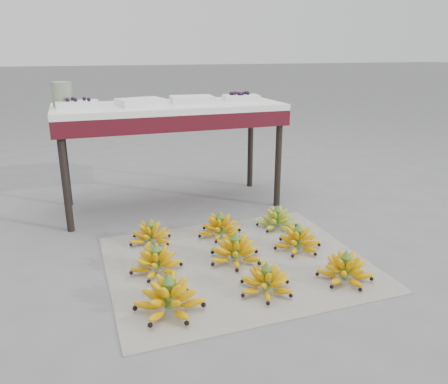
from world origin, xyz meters
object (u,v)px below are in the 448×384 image
object	(u,v)px
bunch_back_left	(150,235)
tray_far_right	(241,98)
bunch_back_right	(277,220)
tray_right	(192,99)
newspaper_mat	(237,263)
tray_far_left	(77,104)
bunch_mid_right	(298,240)
bunch_back_center	(220,227)
bunch_front_center	(266,282)
glass_jar	(62,95)
bunch_front_left	(169,298)
bunch_front_right	(345,270)
bunch_mid_center	(235,251)
tray_left	(140,102)
vendor_table	(170,116)
bunch_mid_left	(156,262)

from	to	relation	value
bunch_back_left	tray_far_right	size ratio (longest dim) A/B	0.98
tray_far_right	bunch_back_right	bearing A→B (deg)	-90.54
bunch_back_left	tray_right	size ratio (longest dim) A/B	0.89
newspaper_mat	tray_far_left	distance (m)	1.34
bunch_mid_right	bunch_back_center	xyz separation A→B (m)	(-0.33, 0.30, -0.00)
bunch_front_center	bunch_mid_right	world-z (taller)	bunch_mid_right
bunch_mid_right	glass_jar	world-z (taller)	glass_jar
bunch_front_left	bunch_front_right	world-z (taller)	bunch_front_left
bunch_mid_center	tray_far_right	xyz separation A→B (m)	(0.39, 0.94, 0.65)
bunch_front_right	tray_left	size ratio (longest dim) A/B	1.07
bunch_front_center	newspaper_mat	bearing A→B (deg)	97.54
tray_far_right	tray_left	bearing A→B (deg)	-176.38
bunch_back_right	glass_jar	size ratio (longest dim) A/B	2.12
bunch_back_left	vendor_table	distance (m)	0.84
bunch_front_center	bunch_back_right	bearing A→B (deg)	64.37
tray_far_left	tray_far_right	bearing A→B (deg)	1.60
newspaper_mat	bunch_back_center	xyz separation A→B (m)	(0.03, 0.33, 0.05)
bunch_mid_center	bunch_mid_right	world-z (taller)	bunch_mid_center
bunch_front_left	tray_far_right	world-z (taller)	tray_far_right
tray_far_left	vendor_table	bearing A→B (deg)	2.28
bunch_front_left	tray_left	distance (m)	1.38
tray_far_left	glass_jar	xyz separation A→B (m)	(-0.08, 0.06, 0.05)
tray_far_left	tray_far_right	xyz separation A→B (m)	(1.05, 0.03, 0.00)
bunch_back_center	tray_right	xyz separation A→B (m)	(0.02, 0.61, 0.65)
bunch_front_right	tray_far_right	distance (m)	1.44
newspaper_mat	tray_far_right	size ratio (longest dim) A/B	4.79
tray_far_right	bunch_front_left	bearing A→B (deg)	-122.38
bunch_mid_center	bunch_back_right	distance (m)	0.50
bunch_back_left	bunch_back_center	world-z (taller)	bunch_back_center
bunch_mid_center	tray_right	xyz separation A→B (m)	(0.05, 0.93, 0.65)
bunch_front_right	tray_right	bearing A→B (deg)	82.33
newspaper_mat	glass_jar	xyz separation A→B (m)	(-0.74, 0.98, 0.76)
bunch_mid_right	bunch_back_right	size ratio (longest dim) A/B	1.00
tray_left	glass_jar	xyz separation A→B (m)	(-0.45, 0.07, 0.05)
bunch_back_right	glass_jar	bearing A→B (deg)	125.49
bunch_mid_left	newspaper_mat	bearing A→B (deg)	-4.45
bunch_front_right	vendor_table	world-z (taller)	vendor_table
newspaper_mat	bunch_back_center	size ratio (longest dim) A/B	3.86
bunch_back_right	vendor_table	size ratio (longest dim) A/B	0.22
vendor_table	glass_jar	bearing A→B (deg)	176.84
bunch_mid_left	bunch_back_left	xyz separation A→B (m)	(0.03, 0.34, -0.00)
bunch_mid_left	glass_jar	distance (m)	1.23
newspaper_mat	tray_right	world-z (taller)	tray_right
bunch_front_center	bunch_mid_right	xyz separation A→B (m)	(0.34, 0.33, 0.00)
bunch_mid_left	vendor_table	size ratio (longest dim) A/B	0.17
bunch_front_left	tray_far_left	distance (m)	1.41
bunch_back_center	tray_right	size ratio (longest dim) A/B	1.13
newspaper_mat	tray_far_right	xyz separation A→B (m)	(0.39, 0.95, 0.70)
bunch_back_right	tray_left	distance (m)	1.10
bunch_mid_right	bunch_back_center	bearing A→B (deg)	155.93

